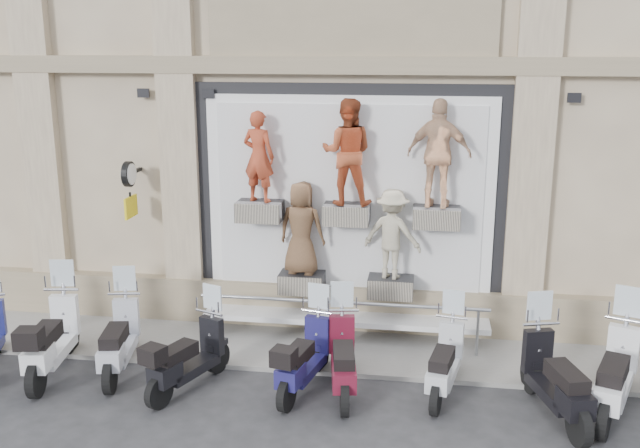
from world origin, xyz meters
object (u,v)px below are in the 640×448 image
at_px(scooter_e, 304,344).
at_px(scooter_h, 557,363).
at_px(guard_rail, 342,326).
at_px(scooter_g, 445,349).
at_px(scooter_i, 617,359).
at_px(scooter_b, 51,324).
at_px(clock_sign_bracket, 130,182).
at_px(scooter_d, 188,344).
at_px(scooter_c, 118,326).
at_px(scooter_f, 343,345).

relative_size(scooter_e, scooter_h, 0.92).
height_order(guard_rail, scooter_g, scooter_g).
distance_m(scooter_e, scooter_i, 4.53).
distance_m(scooter_b, scooter_e, 4.10).
xyz_separation_m(guard_rail, scooter_b, (-4.50, -1.56, 0.40)).
relative_size(guard_rail, scooter_e, 2.67).
bearing_deg(clock_sign_bracket, scooter_e, -29.42).
xyz_separation_m(scooter_b, scooter_d, (2.34, -0.18, -0.10)).
bearing_deg(scooter_h, scooter_d, 163.15).
height_order(scooter_d, scooter_e, scooter_e).
bearing_deg(scooter_i, scooter_g, -164.50).
relative_size(scooter_d, scooter_e, 0.99).
distance_m(scooter_c, scooter_f, 3.67).
relative_size(scooter_d, scooter_g, 1.03).
distance_m(scooter_e, scooter_g, 2.14).
bearing_deg(scooter_g, scooter_c, -168.63).
distance_m(scooter_b, scooter_d, 2.35).
relative_size(scooter_d, scooter_f, 0.97).
bearing_deg(guard_rail, scooter_b, -160.93).
bearing_deg(scooter_b, guard_rail, 10.30).
bearing_deg(guard_rail, scooter_f, -82.56).
bearing_deg(scooter_f, scooter_d, 177.51).
bearing_deg(scooter_b, scooter_h, -10.47).
bearing_deg(scooter_c, scooter_f, -13.37).
relative_size(scooter_d, scooter_i, 0.88).
distance_m(scooter_g, scooter_i, 2.42).
height_order(guard_rail, scooter_c, scooter_c).
xyz_separation_m(scooter_h, scooter_i, (0.86, 0.22, 0.03)).
height_order(scooter_f, scooter_i, scooter_i).
bearing_deg(scooter_g, scooter_i, 4.99).
height_order(clock_sign_bracket, scooter_c, clock_sign_bracket).
bearing_deg(scooter_h, scooter_f, 158.04).
height_order(scooter_c, scooter_d, scooter_c).
distance_m(clock_sign_bracket, scooter_c, 2.73).
bearing_deg(guard_rail, scooter_c, -158.92).
bearing_deg(scooter_d, clock_sign_bracket, 150.10).
relative_size(scooter_d, scooter_h, 0.91).
height_order(clock_sign_bracket, scooter_g, clock_sign_bracket).
bearing_deg(guard_rail, scooter_h, -28.66).
distance_m(guard_rail, scooter_e, 1.59).
bearing_deg(scooter_g, scooter_f, -162.49).
distance_m(scooter_f, scooter_h, 3.09).
relative_size(clock_sign_bracket, scooter_i, 0.48).
bearing_deg(scooter_e, scooter_c, -170.66).
height_order(scooter_b, scooter_c, scooter_b).
height_order(scooter_b, scooter_e, scooter_b).
xyz_separation_m(clock_sign_bracket, scooter_g, (5.63, -1.78, -2.06)).
xyz_separation_m(clock_sign_bracket, scooter_c, (0.43, -1.80, -2.00)).
distance_m(scooter_b, scooter_c, 1.06).
relative_size(scooter_c, scooter_h, 0.96).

